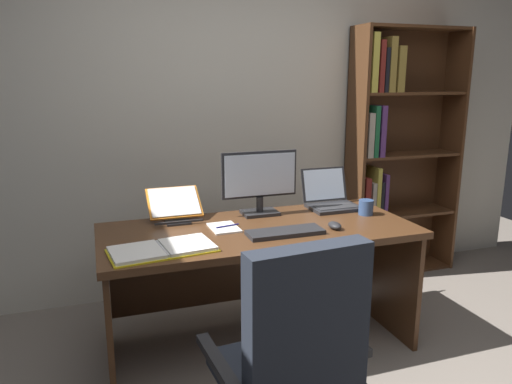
{
  "coord_description": "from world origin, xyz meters",
  "views": [
    {
      "loc": [
        -1.01,
        -1.55,
        1.57
      ],
      "look_at": [
        -0.18,
        0.87,
        0.96
      ],
      "focal_mm": 33.99,
      "sensor_mm": 36.0,
      "label": 1
    }
  ],
  "objects": [
    {
      "name": "coffee_mug",
      "position": [
        0.57,
        0.96,
        0.79
      ],
      "size": [
        0.09,
        0.09,
        0.09
      ],
      "primitive_type": "cylinder",
      "color": "#334C7A",
      "rests_on": "desk"
    },
    {
      "name": "wall_back",
      "position": [
        0.0,
        1.9,
        1.31
      ],
      "size": [
        5.15,
        0.12,
        2.63
      ],
      "primitive_type": "cube",
      "color": "beige",
      "rests_on": "ground"
    },
    {
      "name": "open_binder",
      "position": [
        -0.72,
        0.71,
        0.75
      ],
      "size": [
        0.54,
        0.32,
        0.02
      ],
      "rotation": [
        0.0,
        0.0,
        0.12
      ],
      "color": "yellow",
      "rests_on": "desk"
    },
    {
      "name": "computer_mouse",
      "position": [
        0.25,
        0.76,
        0.76
      ],
      "size": [
        0.06,
        0.1,
        0.04
      ],
      "primitive_type": "ellipsoid",
      "color": "#232326",
      "rests_on": "desk"
    },
    {
      "name": "keyboard",
      "position": [
        -0.05,
        0.76,
        0.75
      ],
      "size": [
        0.42,
        0.15,
        0.02
      ],
      "primitive_type": "cube",
      "color": "#232326",
      "rests_on": "desk"
    },
    {
      "name": "notepad",
      "position": [
        -0.34,
        0.97,
        0.75
      ],
      "size": [
        0.16,
        0.21,
        0.01
      ],
      "primitive_type": "cube",
      "rotation": [
        0.0,
        0.0,
        0.03
      ],
      "color": "silver",
      "rests_on": "desk"
    },
    {
      "name": "reading_stand_with_book",
      "position": [
        -0.57,
        1.25,
        0.83
      ],
      "size": [
        0.31,
        0.28,
        0.17
      ],
      "color": "#232326",
      "rests_on": "desk"
    },
    {
      "name": "laptop",
      "position": [
        0.44,
        1.19,
        0.79
      ],
      "size": [
        0.32,
        0.31,
        0.24
      ],
      "color": "#232326",
      "rests_on": "desk"
    },
    {
      "name": "pen",
      "position": [
        -0.32,
        0.97,
        0.76
      ],
      "size": [
        0.14,
        0.04,
        0.01
      ],
      "primitive_type": "cylinder",
      "rotation": [
        0.0,
        1.57,
        0.2
      ],
      "color": "navy",
      "rests_on": "notepad"
    },
    {
      "name": "monitor",
      "position": [
        -0.05,
        1.19,
        0.94
      ],
      "size": [
        0.48,
        0.16,
        0.39
      ],
      "color": "#232326",
      "rests_on": "desk"
    },
    {
      "name": "bookshelf",
      "position": [
        1.23,
        1.69,
        1.0
      ],
      "size": [
        0.92,
        0.28,
        1.94
      ],
      "color": "#4C2D19",
      "rests_on": "ground"
    },
    {
      "name": "office_chair",
      "position": [
        -0.33,
        0.0,
        0.42
      ],
      "size": [
        0.64,
        0.6,
        1.0
      ],
      "rotation": [
        0.0,
        0.0,
        0.08
      ],
      "color": "#232326",
      "rests_on": "ground"
    },
    {
      "name": "desk",
      "position": [
        -0.15,
        1.01,
        0.55
      ],
      "size": [
        1.77,
        0.78,
        0.74
      ],
      "color": "#4C2D19",
      "rests_on": "ground"
    }
  ]
}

